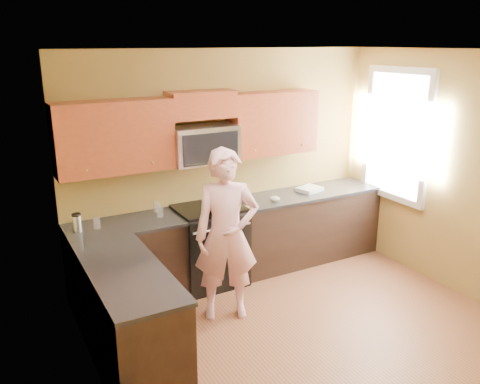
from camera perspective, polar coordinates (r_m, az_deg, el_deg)
floor at (r=5.02m, az=9.61°, el=-16.83°), size 4.00×4.00×0.00m
ceiling at (r=4.18m, az=11.49°, el=15.68°), size 4.00×4.00×0.00m
wall_back at (r=6.03m, az=-1.54°, el=3.34°), size 4.00×0.00×4.00m
wall_left at (r=3.57m, az=-15.55°, el=-7.11°), size 0.00×4.00×4.00m
wall_right at (r=5.85m, az=25.90°, el=1.18°), size 0.00×4.00×4.00m
cabinet_back_run at (r=6.06m, az=-0.17°, el=-5.65°), size 4.00×0.60×0.88m
cabinet_left_run at (r=4.57m, az=-12.73°, el=-14.14°), size 0.60×1.60×0.88m
countertop_back at (r=5.89m, az=-0.12°, el=-1.55°), size 4.00×0.62×0.04m
countertop_left at (r=4.36m, az=-13.00°, el=-8.92°), size 0.62×1.60×0.04m
stove at (r=5.86m, az=-3.50°, el=-6.13°), size 0.76×0.65×0.95m
microwave at (r=5.66m, az=-4.22°, el=3.43°), size 0.76×0.40×0.42m
upper_cab_left at (r=5.37m, az=-14.02°, el=2.23°), size 1.22×0.33×0.75m
upper_cab_right at (r=6.13m, az=3.67°, el=4.49°), size 1.12×0.33×0.75m
upper_cab_over_mw at (r=5.58m, az=-4.52°, el=10.01°), size 0.76×0.33×0.30m
window at (r=6.51m, az=17.61°, el=6.27°), size 0.06×1.06×1.66m
woman at (r=5.01m, az=-1.56°, el=-5.03°), size 0.76×0.64×1.79m
frying_pan at (r=5.66m, az=-2.43°, el=-1.81°), size 0.38×0.56×0.07m
butter_tub at (r=5.91m, az=1.12°, el=-1.27°), size 0.13×0.13×0.08m
toast_slice at (r=5.71m, az=0.55°, el=-1.85°), size 0.13×0.13×0.01m
napkin_a at (r=5.56m, az=-1.19°, el=-2.14°), size 0.11×0.12×0.06m
napkin_b at (r=5.97m, az=4.03°, el=-0.79°), size 0.15×0.16×0.07m
dish_towel at (r=6.44m, az=8.02°, el=0.33°), size 0.35×0.31×0.05m
travel_mug at (r=5.29m, az=-18.19°, el=-4.40°), size 0.11×0.11×0.20m
glass_a at (r=5.31m, az=-16.18°, el=-3.43°), size 0.07×0.07×0.12m
glass_b at (r=5.51m, az=-9.22°, el=-2.22°), size 0.08×0.08×0.12m
glass_c at (r=5.68m, az=-9.62°, el=-1.65°), size 0.09×0.09×0.12m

